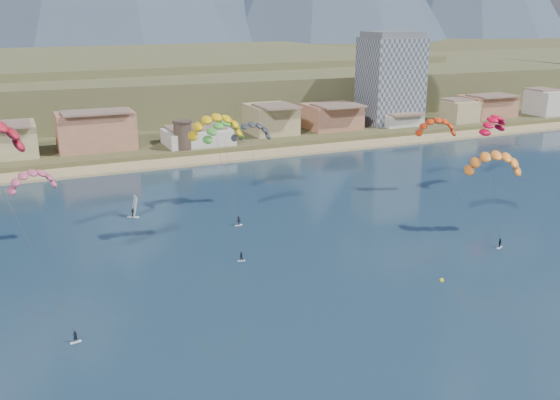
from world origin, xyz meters
The scene contains 16 objects.
ground centered at (0.00, 0.00, 0.00)m, with size 2400.00×2400.00×0.00m, color #0D2031.
beach centered at (0.00, 106.00, 0.25)m, with size 2200.00×12.00×0.90m.
land centered at (0.00, 560.00, 0.00)m, with size 2200.00×900.00×4.00m.
foothills centered at (22.39, 232.47, 9.08)m, with size 940.00×210.00×18.00m.
town centered at (-40.00, 122.00, 8.00)m, with size 400.00×24.00×12.00m.
apartment_tower centered at (85.00, 128.00, 17.82)m, with size 20.00×16.00×32.00m.
watchtower centered at (5.00, 114.00, 6.37)m, with size 5.82×5.82×8.60m.
kitesurfer_yellow centered at (-7.67, 42.41, 22.16)m, with size 10.38×13.00×25.15m.
kitesurfer_orange centered at (41.53, 26.86, 14.35)m, with size 11.81×12.98×17.65m.
kitesurfer_green centered at (0.53, 62.56, 17.18)m, with size 10.80×16.92×21.41m.
distant_kite_pink centered at (-38.24, 54.04, 12.79)m, with size 9.59×6.88×16.03m.
distant_kite_dark centered at (5.94, 60.81, 17.10)m, with size 9.35×6.31×19.98m.
distant_kite_orange centered at (48.59, 53.65, 16.18)m, with size 10.38×7.54×19.30m.
distant_kite_red centered at (63.37, 51.75, 16.03)m, with size 10.51×7.72×19.20m.
windsurfer centered at (-19.44, 62.97, 1.39)m, with size 2.75×2.75×4.37m.
buoy centered at (18.97, 11.60, 0.12)m, with size 0.72×0.72×0.72m.
Camera 1 is at (-40.49, -60.44, 40.89)m, focal length 39.78 mm.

